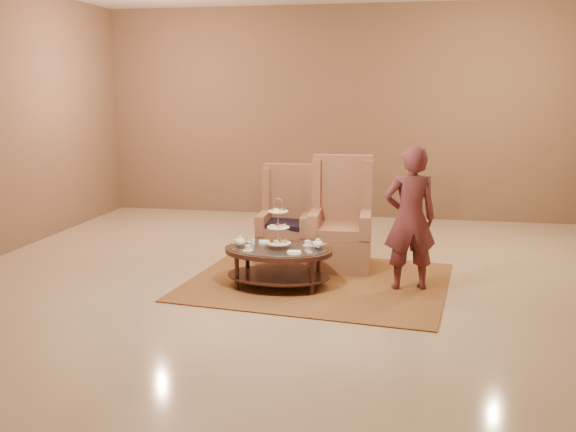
% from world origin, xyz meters
% --- Properties ---
extents(ground, '(8.00, 8.00, 0.00)m').
position_xyz_m(ground, '(0.00, 0.00, 0.00)').
color(ground, '#C5AD92').
rests_on(ground, ground).
extents(ceiling, '(8.00, 8.00, 0.02)m').
position_xyz_m(ceiling, '(0.00, 0.00, 0.00)').
color(ceiling, beige).
rests_on(ceiling, ground).
extents(wall_back, '(8.00, 0.04, 3.50)m').
position_xyz_m(wall_back, '(0.00, 4.00, 1.75)').
color(wall_back, brown).
rests_on(wall_back, ground).
extents(rug, '(3.06, 2.65, 0.02)m').
position_xyz_m(rug, '(0.24, 0.09, 0.01)').
color(rug, olive).
rests_on(rug, ground).
extents(tea_table, '(1.20, 0.83, 0.99)m').
position_xyz_m(tea_table, '(-0.16, -0.18, 0.36)').
color(tea_table, black).
rests_on(tea_table, ground).
extents(armchair_left, '(0.68, 0.70, 1.21)m').
position_xyz_m(armchair_left, '(-0.28, 0.94, 0.41)').
color(armchair_left, '#9C6449').
rests_on(armchair_left, ground).
extents(armchair_right, '(0.76, 0.79, 1.35)m').
position_xyz_m(armchair_right, '(0.41, 0.81, 0.45)').
color(armchair_right, '#9C6449').
rests_on(armchair_right, ground).
extents(person, '(0.65, 0.51, 1.57)m').
position_xyz_m(person, '(1.24, 0.03, 0.78)').
color(person, '#59262B').
rests_on(person, ground).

